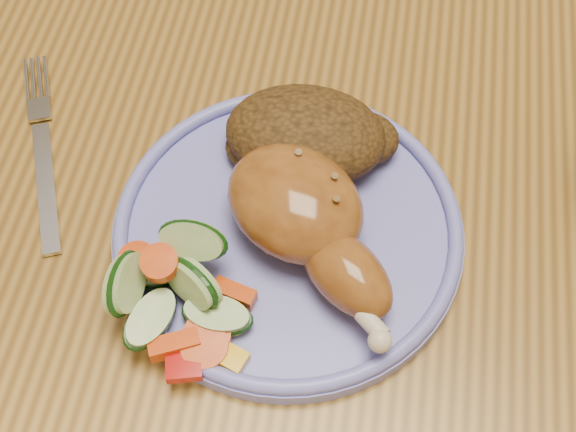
% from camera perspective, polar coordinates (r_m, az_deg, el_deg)
% --- Properties ---
extents(ground, '(4.00, 4.00, 0.00)m').
position_cam_1_polar(ground, '(1.29, 4.89, -13.37)').
color(ground, brown).
rests_on(ground, ground).
extents(dining_table, '(0.90, 1.40, 0.75)m').
position_cam_1_polar(dining_table, '(0.69, 8.93, 4.38)').
color(dining_table, olive).
rests_on(dining_table, ground).
extents(plate, '(0.23, 0.23, 0.01)m').
position_cam_1_polar(plate, '(0.54, 0.00, -1.18)').
color(plate, '#6D71CE').
rests_on(plate, dining_table).
extents(plate_rim, '(0.23, 0.23, 0.01)m').
position_cam_1_polar(plate_rim, '(0.53, 0.00, -0.57)').
color(plate_rim, '#6D71CE').
rests_on(plate_rim, plate).
extents(chicken_leg, '(0.14, 0.15, 0.05)m').
position_cam_1_polar(chicken_leg, '(0.51, 1.37, -0.22)').
color(chicken_leg, brown).
rests_on(chicken_leg, plate).
extents(rice_pilaf, '(0.12, 0.08, 0.05)m').
position_cam_1_polar(rice_pilaf, '(0.55, 1.51, 5.70)').
color(rice_pilaf, '#493012').
rests_on(rice_pilaf, plate).
extents(vegetable_pile, '(0.10, 0.10, 0.05)m').
position_cam_1_polar(vegetable_pile, '(0.50, -7.97, -5.40)').
color(vegetable_pile, '#A50A05').
rests_on(vegetable_pile, plate).
extents(fork, '(0.07, 0.15, 0.00)m').
position_cam_1_polar(fork, '(0.60, -17.00, 4.03)').
color(fork, silver).
rests_on(fork, dining_table).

